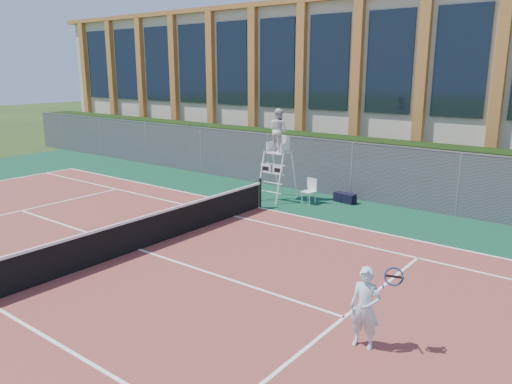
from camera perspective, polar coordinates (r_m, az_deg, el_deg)
The scene contains 12 objects.
ground at distance 14.38m, azimuth -13.26°, elevation -6.52°, with size 120.00×120.00×0.00m, color #233814.
apron at distance 14.98m, azimuth -10.29°, elevation -5.51°, with size 36.00×20.00×0.01m, color #0D3C21.
tennis_court at distance 14.37m, azimuth -13.26°, elevation -6.45°, with size 23.77×10.97×0.02m, color brown.
tennis_net at distance 14.20m, azimuth -13.38°, elevation -4.49°, with size 0.10×11.30×1.10m.
fence at distance 20.54m, azimuth 5.88°, elevation 3.09°, with size 40.00×0.06×2.20m, color #595E60, non-canonical shape.
hedge at distance 21.55m, azimuth 7.57°, elevation 3.55°, with size 40.00×1.40×2.20m, color black.
building at distance 28.39m, azimuth 16.07°, elevation 11.79°, with size 45.00×10.60×8.22m.
umpire_chair at distance 18.98m, azimuth 2.62°, elevation 6.78°, with size 0.99×1.52×3.53m.
plastic_chair at distance 18.77m, azimuth 6.23°, elevation 0.37°, with size 0.48×0.48×0.94m.
sports_bag_near at distance 19.14m, azimuth 10.11°, elevation -0.65°, with size 0.84×0.33×0.36m, color black.
sports_bag_far at distance 19.06m, azimuth 10.52°, elevation -0.92°, with size 0.58×0.25×0.23m, color black.
tennis_player at distance 9.30m, azimuth 12.41°, elevation -12.78°, with size 0.89×0.64×1.55m.
Camera 1 is at (10.60, -8.37, 4.92)m, focal length 35.00 mm.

